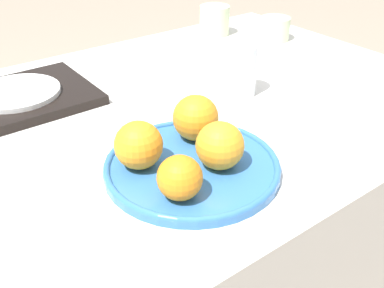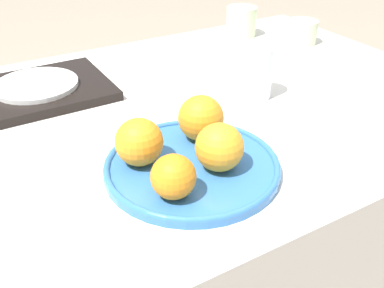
{
  "view_description": "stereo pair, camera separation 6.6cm",
  "coord_description": "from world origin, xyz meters",
  "px_view_note": "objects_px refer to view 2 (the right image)",
  "views": [
    {
      "loc": [
        -0.44,
        -0.69,
        1.12
      ],
      "look_at": [
        -0.08,
        -0.21,
        0.75
      ],
      "focal_mm": 42.0,
      "sensor_mm": 36.0,
      "label": 1
    },
    {
      "loc": [
        -0.39,
        -0.73,
        1.12
      ],
      "look_at": [
        -0.08,
        -0.21,
        0.75
      ],
      "focal_mm": 42.0,
      "sensor_mm": 36.0,
      "label": 2
    }
  ],
  "objects_px": {
    "fruit_platter": "(192,165)",
    "water_glass": "(257,72)",
    "orange_2": "(173,177)",
    "cup_0": "(302,32)",
    "serving_tray": "(37,91)",
    "orange_0": "(219,147)",
    "orange_1": "(139,142)",
    "side_plate": "(36,85)",
    "cup_1": "(241,21)",
    "orange_3": "(201,118)"
  },
  "relations": [
    {
      "from": "fruit_platter",
      "to": "water_glass",
      "type": "distance_m",
      "value": 0.31
    },
    {
      "from": "orange_2",
      "to": "cup_0",
      "type": "distance_m",
      "value": 0.78
    },
    {
      "from": "serving_tray",
      "to": "orange_2",
      "type": "bearing_deg",
      "value": -80.41
    },
    {
      "from": "orange_0",
      "to": "orange_1",
      "type": "xyz_separation_m",
      "value": [
        -0.1,
        0.08,
        0.0
      ]
    },
    {
      "from": "fruit_platter",
      "to": "orange_0",
      "type": "xyz_separation_m",
      "value": [
        0.03,
        -0.03,
        0.04
      ]
    },
    {
      "from": "orange_0",
      "to": "serving_tray",
      "type": "xyz_separation_m",
      "value": [
        -0.17,
        0.44,
        -0.04
      ]
    },
    {
      "from": "orange_0",
      "to": "orange_1",
      "type": "distance_m",
      "value": 0.13
    },
    {
      "from": "side_plate",
      "to": "cup_0",
      "type": "distance_m",
      "value": 0.72
    },
    {
      "from": "orange_1",
      "to": "orange_2",
      "type": "xyz_separation_m",
      "value": [
        0.01,
        -0.1,
        -0.01
      ]
    },
    {
      "from": "cup_1",
      "to": "cup_0",
      "type": "bearing_deg",
      "value": -52.85
    },
    {
      "from": "side_plate",
      "to": "cup_0",
      "type": "height_order",
      "value": "cup_0"
    },
    {
      "from": "water_glass",
      "to": "serving_tray",
      "type": "bearing_deg",
      "value": 148.99
    },
    {
      "from": "cup_0",
      "to": "orange_1",
      "type": "bearing_deg",
      "value": -152.5
    },
    {
      "from": "orange_0",
      "to": "serving_tray",
      "type": "height_order",
      "value": "orange_0"
    },
    {
      "from": "water_glass",
      "to": "fruit_platter",
      "type": "bearing_deg",
      "value": -146.44
    },
    {
      "from": "fruit_platter",
      "to": "cup_0",
      "type": "height_order",
      "value": "cup_0"
    },
    {
      "from": "orange_3",
      "to": "side_plate",
      "type": "relative_size",
      "value": 0.45
    },
    {
      "from": "water_glass",
      "to": "cup_0",
      "type": "xyz_separation_m",
      "value": [
        0.32,
        0.21,
        -0.02
      ]
    },
    {
      "from": "fruit_platter",
      "to": "orange_3",
      "type": "height_order",
      "value": "orange_3"
    },
    {
      "from": "orange_0",
      "to": "serving_tray",
      "type": "bearing_deg",
      "value": 111.49
    },
    {
      "from": "orange_0",
      "to": "orange_3",
      "type": "height_order",
      "value": "orange_3"
    },
    {
      "from": "orange_1",
      "to": "serving_tray",
      "type": "relative_size",
      "value": 0.26
    },
    {
      "from": "orange_0",
      "to": "cup_1",
      "type": "distance_m",
      "value": 0.71
    },
    {
      "from": "orange_3",
      "to": "water_glass",
      "type": "distance_m",
      "value": 0.23
    },
    {
      "from": "orange_0",
      "to": "cup_0",
      "type": "bearing_deg",
      "value": 37.09
    },
    {
      "from": "side_plate",
      "to": "orange_3",
      "type": "bearing_deg",
      "value": -60.5
    },
    {
      "from": "serving_tray",
      "to": "side_plate",
      "type": "relative_size",
      "value": 1.69
    },
    {
      "from": "orange_0",
      "to": "water_glass",
      "type": "xyz_separation_m",
      "value": [
        0.23,
        0.2,
        0.0
      ]
    },
    {
      "from": "orange_1",
      "to": "orange_2",
      "type": "distance_m",
      "value": 0.1
    },
    {
      "from": "cup_1",
      "to": "fruit_platter",
      "type": "bearing_deg",
      "value": -132.12
    },
    {
      "from": "orange_2",
      "to": "orange_3",
      "type": "xyz_separation_m",
      "value": [
        0.12,
        0.12,
        0.01
      ]
    },
    {
      "from": "serving_tray",
      "to": "cup_1",
      "type": "distance_m",
      "value": 0.63
    },
    {
      "from": "orange_1",
      "to": "cup_0",
      "type": "xyz_separation_m",
      "value": [
        0.65,
        0.34,
        -0.02
      ]
    },
    {
      "from": "orange_3",
      "to": "cup_0",
      "type": "relative_size",
      "value": 0.94
    },
    {
      "from": "water_glass",
      "to": "serving_tray",
      "type": "height_order",
      "value": "water_glass"
    },
    {
      "from": "cup_0",
      "to": "cup_1",
      "type": "distance_m",
      "value": 0.18
    },
    {
      "from": "serving_tray",
      "to": "cup_1",
      "type": "relative_size",
      "value": 3.44
    },
    {
      "from": "orange_1",
      "to": "serving_tray",
      "type": "xyz_separation_m",
      "value": [
        -0.07,
        0.37,
        -0.04
      ]
    },
    {
      "from": "cup_1",
      "to": "orange_2",
      "type": "bearing_deg",
      "value": -132.8
    },
    {
      "from": "orange_3",
      "to": "serving_tray",
      "type": "distance_m",
      "value": 0.4
    },
    {
      "from": "side_plate",
      "to": "cup_0",
      "type": "bearing_deg",
      "value": -2.24
    },
    {
      "from": "orange_3",
      "to": "cup_0",
      "type": "xyz_separation_m",
      "value": [
        0.53,
        0.32,
        -0.02
      ]
    },
    {
      "from": "side_plate",
      "to": "orange_1",
      "type": "bearing_deg",
      "value": -78.61
    },
    {
      "from": "orange_1",
      "to": "water_glass",
      "type": "relative_size",
      "value": 0.71
    },
    {
      "from": "orange_2",
      "to": "cup_0",
      "type": "relative_size",
      "value": 0.78
    },
    {
      "from": "orange_0",
      "to": "orange_3",
      "type": "bearing_deg",
      "value": 75.91
    },
    {
      "from": "orange_1",
      "to": "orange_2",
      "type": "height_order",
      "value": "orange_1"
    },
    {
      "from": "fruit_platter",
      "to": "orange_1",
      "type": "distance_m",
      "value": 0.09
    },
    {
      "from": "serving_tray",
      "to": "cup_1",
      "type": "bearing_deg",
      "value": 10.26
    },
    {
      "from": "orange_0",
      "to": "orange_2",
      "type": "relative_size",
      "value": 1.16
    }
  ]
}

